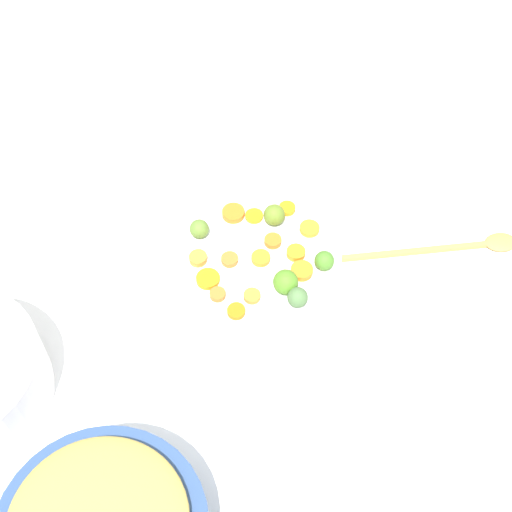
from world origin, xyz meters
TOP-DOWN VIEW (x-y plane):
  - tabletop at (0.00, 0.00)m, footprint 2.40×2.40m
  - serving_bowl_carrots at (-0.03, -0.01)m, footprint 0.27×0.27m
  - carrot_slice_0 at (-0.03, -0.02)m, footprint 0.04×0.04m
  - carrot_slice_1 at (-0.00, -0.12)m, footprint 0.03×0.03m
  - carrot_slice_2 at (-0.07, -0.06)m, footprint 0.04×0.04m
  - carrot_slice_3 at (0.04, 0.05)m, footprint 0.04×0.04m
  - carrot_slice_4 at (0.00, 0.07)m, footprint 0.05×0.05m
  - carrot_slice_5 at (-0.03, 0.08)m, footprint 0.03×0.03m
  - carrot_slice_6 at (-0.05, -0.11)m, footprint 0.04×0.04m
  - carrot_slice_7 at (-0.03, -0.05)m, footprint 0.03×0.03m
  - carrot_slice_8 at (-0.07, 0.08)m, footprint 0.04×0.04m
  - carrot_slice_9 at (0.06, -0.05)m, footprint 0.04×0.04m
  - carrot_slice_10 at (0.03, -0.07)m, footprint 0.04×0.04m
  - carrot_slice_11 at (-0.07, 0.05)m, footprint 0.03×0.03m
  - carrot_slice_12 at (-0.10, -0.04)m, footprint 0.04×0.04m
  - carrot_slice_13 at (0.00, 0.02)m, footprint 0.04×0.04m
  - brussels_sprout_0 at (0.07, 0.01)m, footprint 0.03×0.03m
  - brussels_sprout_1 at (-0.10, -0.00)m, footprint 0.04×0.04m
  - brussels_sprout_2 at (0.00, -0.09)m, footprint 0.04×0.04m
  - brussels_sprout_3 at (-0.13, 0.01)m, footprint 0.03×0.03m
  - brussels_sprout_4 at (-0.12, -0.07)m, footprint 0.03×0.03m
  - wooden_spoon at (-0.24, -0.32)m, footprint 0.23×0.25m

SIDE VIEW (x-z plane):
  - tabletop at x=0.00m, z-range 0.00..0.02m
  - wooden_spoon at x=-0.24m, z-range 0.02..0.03m
  - serving_bowl_carrots at x=-0.03m, z-range 0.02..0.12m
  - carrot_slice_10 at x=0.03m, z-range 0.12..0.12m
  - carrot_slice_6 at x=-0.05m, z-range 0.12..0.12m
  - carrot_slice_4 at x=0.00m, z-range 0.12..0.13m
  - carrot_slice_8 at x=-0.07m, z-range 0.12..0.13m
  - carrot_slice_1 at x=0.00m, z-range 0.12..0.13m
  - carrot_slice_11 at x=-0.07m, z-range 0.12..0.13m
  - carrot_slice_0 at x=-0.03m, z-range 0.12..0.13m
  - carrot_slice_5 at x=-0.03m, z-range 0.12..0.13m
  - carrot_slice_13 at x=0.00m, z-range 0.12..0.13m
  - carrot_slice_7 at x=-0.03m, z-range 0.12..0.13m
  - carrot_slice_2 at x=-0.07m, z-range 0.12..0.13m
  - carrot_slice_12 at x=-0.10m, z-range 0.12..0.13m
  - carrot_slice_9 at x=0.06m, z-range 0.12..0.13m
  - carrot_slice_3 at x=0.04m, z-range 0.12..0.13m
  - brussels_sprout_4 at x=-0.12m, z-range 0.12..0.15m
  - brussels_sprout_0 at x=0.07m, z-range 0.12..0.15m
  - brussels_sprout_3 at x=-0.13m, z-range 0.12..0.15m
  - brussels_sprout_2 at x=0.00m, z-range 0.12..0.15m
  - brussels_sprout_1 at x=-0.10m, z-range 0.12..0.16m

